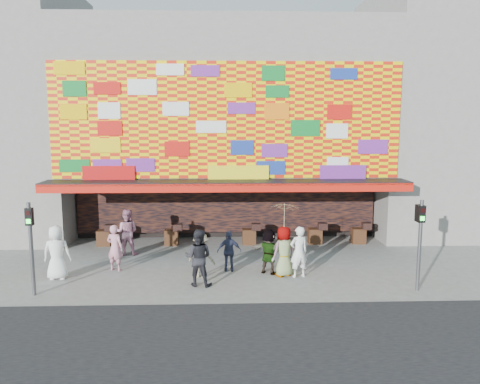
{
  "coord_description": "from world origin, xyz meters",
  "views": [
    {
      "loc": [
        -0.14,
        -16.01,
        5.42
      ],
      "look_at": [
        0.5,
        2.0,
        2.78
      ],
      "focal_mm": 35.0,
      "sensor_mm": 36.0,
      "label": 1
    }
  ],
  "objects_px": {
    "ped_b": "(115,248)",
    "ped_i": "(127,232)",
    "ped_d": "(201,255)",
    "ped_h": "(299,252)",
    "signal_right": "(420,235)",
    "ped_a": "(57,252)",
    "ped_c": "(198,257)",
    "signal_left": "(31,238)",
    "ped_f": "(269,251)",
    "ped_e": "(229,251)",
    "parasol": "(284,216)",
    "ped_g": "(284,251)"
  },
  "relations": [
    {
      "from": "ped_c",
      "to": "ped_d",
      "type": "distance_m",
      "value": 0.88
    },
    {
      "from": "ped_b",
      "to": "ped_i",
      "type": "relative_size",
      "value": 0.9
    },
    {
      "from": "signal_left",
      "to": "ped_i",
      "type": "height_order",
      "value": "signal_left"
    },
    {
      "from": "ped_b",
      "to": "ped_c",
      "type": "xyz_separation_m",
      "value": [
        3.18,
        -1.73,
        0.1
      ]
    },
    {
      "from": "ped_c",
      "to": "parasol",
      "type": "relative_size",
      "value": 1.02
    },
    {
      "from": "ped_b",
      "to": "ped_h",
      "type": "distance_m",
      "value": 6.76
    },
    {
      "from": "signal_right",
      "to": "ped_e",
      "type": "relative_size",
      "value": 1.97
    },
    {
      "from": "ped_c",
      "to": "ped_i",
      "type": "xyz_separation_m",
      "value": [
        -3.17,
        3.88,
        -0.01
      ]
    },
    {
      "from": "ped_a",
      "to": "parasol",
      "type": "distance_m",
      "value": 8.08
    },
    {
      "from": "signal_left",
      "to": "ped_h",
      "type": "bearing_deg",
      "value": 9.65
    },
    {
      "from": "ped_b",
      "to": "signal_left",
      "type": "bearing_deg",
      "value": 69.44
    },
    {
      "from": "ped_h",
      "to": "ped_i",
      "type": "bearing_deg",
      "value": -42.04
    },
    {
      "from": "ped_e",
      "to": "ped_g",
      "type": "bearing_deg",
      "value": 162.28
    },
    {
      "from": "signal_left",
      "to": "ped_b",
      "type": "bearing_deg",
      "value": 50.68
    },
    {
      "from": "signal_left",
      "to": "ped_f",
      "type": "xyz_separation_m",
      "value": [
        7.69,
        1.92,
        -1.04
      ]
    },
    {
      "from": "signal_left",
      "to": "ped_c",
      "type": "distance_m",
      "value": 5.32
    },
    {
      "from": "ped_g",
      "to": "parasol",
      "type": "height_order",
      "value": "parasol"
    },
    {
      "from": "ped_b",
      "to": "ped_f",
      "type": "xyz_separation_m",
      "value": [
        5.67,
        -0.54,
        -0.05
      ]
    },
    {
      "from": "signal_right",
      "to": "ped_i",
      "type": "distance_m",
      "value": 11.39
    },
    {
      "from": "ped_e",
      "to": "ped_f",
      "type": "distance_m",
      "value": 1.47
    },
    {
      "from": "ped_f",
      "to": "ped_c",
      "type": "bearing_deg",
      "value": 56.85
    },
    {
      "from": "parasol",
      "to": "ped_g",
      "type": "bearing_deg",
      "value": 0.0
    },
    {
      "from": "ped_f",
      "to": "ped_a",
      "type": "bearing_deg",
      "value": 34.07
    },
    {
      "from": "ped_b",
      "to": "ped_i",
      "type": "height_order",
      "value": "ped_i"
    },
    {
      "from": "ped_b",
      "to": "ped_f",
      "type": "relative_size",
      "value": 1.06
    },
    {
      "from": "signal_right",
      "to": "ped_f",
      "type": "xyz_separation_m",
      "value": [
        -4.71,
        1.92,
        -1.04
      ]
    },
    {
      "from": "ped_d",
      "to": "parasol",
      "type": "height_order",
      "value": "parasol"
    },
    {
      "from": "ped_a",
      "to": "ped_f",
      "type": "distance_m",
      "value": 7.49
    },
    {
      "from": "ped_b",
      "to": "ped_c",
      "type": "distance_m",
      "value": 3.62
    },
    {
      "from": "ped_d",
      "to": "ped_h",
      "type": "bearing_deg",
      "value": -157.65
    },
    {
      "from": "ped_c",
      "to": "ped_h",
      "type": "height_order",
      "value": "ped_c"
    },
    {
      "from": "ped_c",
      "to": "ped_d",
      "type": "height_order",
      "value": "ped_c"
    },
    {
      "from": "signal_left",
      "to": "ped_f",
      "type": "bearing_deg",
      "value": 14.05
    },
    {
      "from": "ped_b",
      "to": "ped_d",
      "type": "distance_m",
      "value": 3.35
    },
    {
      "from": "ped_d",
      "to": "ped_f",
      "type": "height_order",
      "value": "ped_f"
    },
    {
      "from": "signal_right",
      "to": "ped_b",
      "type": "relative_size",
      "value": 1.73
    },
    {
      "from": "ped_a",
      "to": "parasol",
      "type": "bearing_deg",
      "value": 175.99
    },
    {
      "from": "signal_right",
      "to": "ped_a",
      "type": "height_order",
      "value": "signal_right"
    },
    {
      "from": "ped_e",
      "to": "ped_g",
      "type": "height_order",
      "value": "ped_g"
    },
    {
      "from": "ped_a",
      "to": "ped_d",
      "type": "xyz_separation_m",
      "value": [
        5.05,
        0.03,
        -0.17
      ]
    },
    {
      "from": "ped_b",
      "to": "parasol",
      "type": "xyz_separation_m",
      "value": [
        6.18,
        -0.86,
        1.31
      ]
    },
    {
      "from": "signal_right",
      "to": "parasol",
      "type": "height_order",
      "value": "signal_right"
    },
    {
      "from": "ped_c",
      "to": "ped_f",
      "type": "height_order",
      "value": "ped_c"
    },
    {
      "from": "parasol",
      "to": "signal_right",
      "type": "bearing_deg",
      "value": -20.93
    },
    {
      "from": "ped_b",
      "to": "ped_i",
      "type": "xyz_separation_m",
      "value": [
        0.01,
        2.15,
        0.09
      ]
    },
    {
      "from": "signal_left",
      "to": "ped_a",
      "type": "relative_size",
      "value": 1.57
    },
    {
      "from": "signal_right",
      "to": "ped_g",
      "type": "bearing_deg",
      "value": 159.07
    },
    {
      "from": "signal_right",
      "to": "ped_f",
      "type": "bearing_deg",
      "value": 157.77
    },
    {
      "from": "ped_e",
      "to": "ped_b",
      "type": "bearing_deg",
      "value": -3.81
    },
    {
      "from": "ped_a",
      "to": "ped_c",
      "type": "height_order",
      "value": "ped_c"
    }
  ]
}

